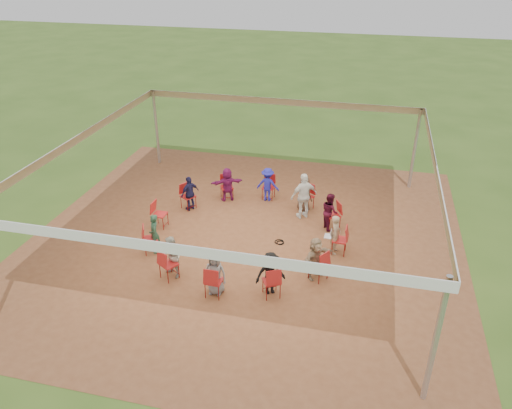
% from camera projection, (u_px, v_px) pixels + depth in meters
% --- Properties ---
extents(ground, '(80.00, 80.00, 0.00)m').
position_uv_depth(ground, '(246.00, 239.00, 15.38)').
color(ground, '#3A5B1C').
rests_on(ground, ground).
extents(dirt_patch, '(13.00, 13.00, 0.00)m').
position_uv_depth(dirt_patch, '(246.00, 239.00, 15.38)').
color(dirt_patch, brown).
rests_on(dirt_patch, ground).
extents(tent, '(10.33, 10.33, 3.00)m').
position_uv_depth(tent, '(245.00, 169.00, 14.27)').
color(tent, '#B2B2B7').
rests_on(tent, ground).
extents(chair_0, '(0.45, 0.43, 0.90)m').
position_uv_depth(chair_0, '(339.00, 240.00, 14.50)').
color(chair_0, red).
rests_on(chair_0, ground).
extents(chair_1, '(0.59, 0.58, 0.90)m').
position_uv_depth(chair_1, '(333.00, 215.00, 15.81)').
color(chair_1, red).
rests_on(chair_1, ground).
extents(chair_2, '(0.59, 0.60, 0.90)m').
position_uv_depth(chair_2, '(306.00, 197.00, 16.94)').
color(chair_2, red).
rests_on(chair_2, ground).
extents(chair_3, '(0.43, 0.45, 0.90)m').
position_uv_depth(chair_3, '(269.00, 187.00, 17.60)').
color(chair_3, red).
rests_on(chair_3, ground).
extents(chair_4, '(0.58, 0.59, 0.90)m').
position_uv_depth(chair_4, '(227.00, 187.00, 17.61)').
color(chair_4, red).
rests_on(chair_4, ground).
extents(chair_5, '(0.60, 0.59, 0.90)m').
position_uv_depth(chair_5, '(188.00, 196.00, 16.97)').
color(chair_5, red).
rests_on(chair_5, ground).
extents(chair_6, '(0.45, 0.43, 0.90)m').
position_uv_depth(chair_6, '(160.00, 215.00, 15.85)').
color(chair_6, red).
rests_on(chair_6, ground).
extents(chair_7, '(0.59, 0.58, 0.90)m').
position_uv_depth(chair_7, '(151.00, 239.00, 14.54)').
color(chair_7, red).
rests_on(chair_7, ground).
extents(chair_8, '(0.59, 0.60, 0.90)m').
position_uv_depth(chair_8, '(169.00, 264.00, 13.41)').
color(chair_8, red).
rests_on(chair_8, ground).
extents(chair_9, '(0.43, 0.45, 0.90)m').
position_uv_depth(chair_9, '(214.00, 281.00, 12.75)').
color(chair_9, red).
rests_on(chair_9, ground).
extents(chair_10, '(0.58, 0.59, 0.90)m').
position_uv_depth(chair_10, '(272.00, 281.00, 12.73)').
color(chair_10, red).
rests_on(chair_10, ground).
extents(chair_11, '(0.60, 0.59, 0.90)m').
position_uv_depth(chair_11, '(319.00, 265.00, 13.38)').
color(chair_11, red).
rests_on(chair_11, ground).
extents(person_seated_0, '(0.31, 0.45, 1.22)m').
position_uv_depth(person_seated_0, '(336.00, 234.00, 14.45)').
color(person_seated_0, tan).
rests_on(person_seated_0, ground).
extents(person_seated_1, '(0.58, 0.68, 1.22)m').
position_uv_depth(person_seated_1, '(330.00, 211.00, 15.70)').
color(person_seated_1, '#440D20').
rests_on(person_seated_1, ground).
extents(person_seated_2, '(0.68, 0.60, 1.22)m').
position_uv_depth(person_seated_2, '(304.00, 194.00, 16.79)').
color(person_seated_2, '#4F3526').
rests_on(person_seated_2, ground).
extents(person_seated_3, '(0.80, 0.42, 1.22)m').
position_uv_depth(person_seated_3, '(268.00, 184.00, 17.42)').
color(person_seated_3, '#1F20A4').
rests_on(person_seated_3, ground).
extents(person_seated_4, '(1.19, 0.90, 1.22)m').
position_uv_depth(person_seated_4, '(227.00, 184.00, 17.43)').
color(person_seated_4, '#7F1B5E').
rests_on(person_seated_4, ground).
extents(person_seated_5, '(0.69, 0.80, 1.22)m').
position_uv_depth(person_seated_5, '(190.00, 193.00, 16.82)').
color(person_seated_5, '#1C1C44').
rests_on(person_seated_5, ground).
extents(person_seated_6, '(0.47, 0.53, 1.22)m').
position_uv_depth(person_seated_6, '(154.00, 234.00, 14.49)').
color(person_seated_6, '#254933').
rests_on(person_seated_6, ground).
extents(person_seated_7, '(0.68, 0.60, 1.22)m').
position_uv_depth(person_seated_7, '(172.00, 257.00, 13.40)').
color(person_seated_7, '#A7A595').
rests_on(person_seated_7, ground).
extents(person_seated_8, '(0.61, 0.35, 1.22)m').
position_uv_depth(person_seated_8, '(215.00, 273.00, 12.77)').
color(person_seated_8, gray).
rests_on(person_seated_8, ground).
extents(person_seated_9, '(0.88, 0.71, 1.22)m').
position_uv_depth(person_seated_9, '(270.00, 273.00, 12.76)').
color(person_seated_9, black).
rests_on(person_seated_9, ground).
extents(person_seated_10, '(0.95, 1.18, 1.22)m').
position_uv_depth(person_seated_10, '(315.00, 258.00, 13.38)').
color(person_seated_10, tan).
rests_on(person_seated_10, ground).
extents(standing_person, '(1.02, 0.91, 1.57)m').
position_uv_depth(standing_person, '(304.00, 196.00, 16.26)').
color(standing_person, white).
rests_on(standing_person, ground).
extents(cable_coil, '(0.37, 0.37, 0.03)m').
position_uv_depth(cable_coil, '(280.00, 242.00, 15.19)').
color(cable_coil, black).
rests_on(cable_coil, ground).
extents(laptop, '(0.25, 0.31, 0.21)m').
position_uv_depth(laptop, '(330.00, 235.00, 14.51)').
color(laptop, '#B7B7BC').
rests_on(laptop, ground).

